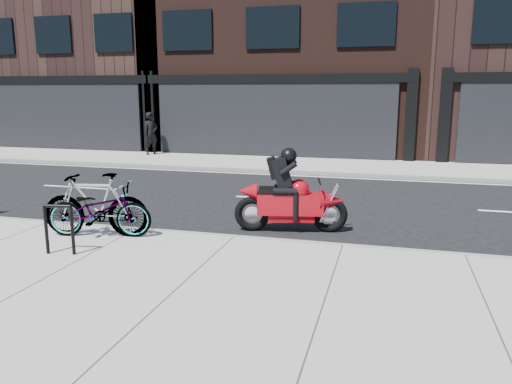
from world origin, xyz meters
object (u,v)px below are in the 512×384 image
(motorcycle, at_px, (296,198))
(pedestrian, at_px, (151,133))
(bike_rack, at_px, (59,225))
(bicycle_rear, at_px, (96,205))
(bicycle_front, at_px, (100,210))

(motorcycle, bearing_deg, pedestrian, 118.56)
(bike_rack, relative_size, motorcycle, 0.37)
(bike_rack, xyz_separation_m, pedestrian, (-4.57, 12.33, 0.39))
(bicycle_rear, height_order, pedestrian, pedestrian)
(bicycle_rear, bearing_deg, bicycle_front, 79.41)
(motorcycle, bearing_deg, bike_rack, -151.95)
(bicycle_front, xyz_separation_m, pedestrian, (-4.64, 11.25, 0.38))
(bike_rack, height_order, motorcycle, motorcycle)
(bicycle_front, height_order, bicycle_rear, bicycle_rear)
(bicycle_rear, bearing_deg, bike_rack, -10.26)
(motorcycle, relative_size, pedestrian, 1.28)
(bike_rack, height_order, pedestrian, pedestrian)
(bike_rack, distance_m, pedestrian, 13.15)
(bicycle_rear, relative_size, pedestrian, 1.12)
(bicycle_front, bearing_deg, pedestrian, 10.11)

